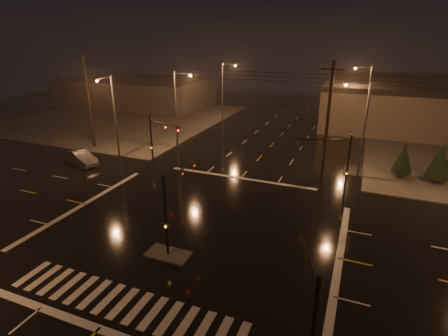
# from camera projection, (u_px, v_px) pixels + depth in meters

# --- Properties ---
(ground) EXTENTS (140.00, 140.00, 0.00)m
(ground) POSITION_uv_depth(u_px,v_px,m) (194.00, 227.00, 27.54)
(ground) COLOR black
(ground) RESTS_ON ground
(sidewalk_nw) EXTENTS (36.00, 36.00, 0.12)m
(sidewalk_nw) POSITION_uv_depth(u_px,v_px,m) (121.00, 118.00, 64.02)
(sidewalk_nw) COLOR #413F3A
(sidewalk_nw) RESTS_ON ground
(median_island) EXTENTS (3.00, 1.60, 0.15)m
(median_island) POSITION_uv_depth(u_px,v_px,m) (168.00, 254.00, 24.05)
(median_island) COLOR #413F3A
(median_island) RESTS_ON ground
(crosswalk) EXTENTS (15.00, 2.60, 0.01)m
(crosswalk) POSITION_uv_depth(u_px,v_px,m) (123.00, 303.00, 19.74)
(crosswalk) COLOR beige
(crosswalk) RESTS_ON ground
(stop_bar_near) EXTENTS (16.00, 0.50, 0.01)m
(stop_bar_near) POSITION_uv_depth(u_px,v_px,m) (99.00, 329.00, 18.01)
(stop_bar_near) COLOR beige
(stop_bar_near) RESTS_ON ground
(stop_bar_far) EXTENTS (16.00, 0.50, 0.01)m
(stop_bar_far) POSITION_uv_depth(u_px,v_px,m) (241.00, 178.00, 37.08)
(stop_bar_far) COLOR beige
(stop_bar_far) RESTS_ON ground
(commercial_block) EXTENTS (30.00, 18.00, 5.60)m
(commercial_block) POSITION_uv_depth(u_px,v_px,m) (136.00, 92.00, 75.20)
(commercial_block) COLOR #3E3837
(commercial_block) RESTS_ON ground
(signal_mast_median) EXTENTS (0.25, 4.59, 6.00)m
(signal_mast_median) POSITION_uv_depth(u_px,v_px,m) (172.00, 201.00, 23.55)
(signal_mast_median) COLOR black
(signal_mast_median) RESTS_ON ground
(signal_mast_ne) EXTENTS (4.84, 1.86, 6.00)m
(signal_mast_ne) POSITION_uv_depth(u_px,v_px,m) (337.00, 158.00, 31.66)
(signal_mast_ne) COLOR black
(signal_mast_ne) RESTS_ON ground
(signal_mast_nw) EXTENTS (4.84, 1.86, 6.00)m
(signal_mast_nw) POSITION_uv_depth(u_px,v_px,m) (157.00, 137.00, 38.31)
(signal_mast_nw) COLOR black
(signal_mast_nw) RESTS_ON ground
(signal_mast_se) EXTENTS (1.55, 3.87, 6.00)m
(signal_mast_se) POSITION_uv_depth(u_px,v_px,m) (309.00, 310.00, 14.20)
(signal_mast_se) COLOR black
(signal_mast_se) RESTS_ON ground
(streetlight_1) EXTENTS (2.77, 0.32, 10.00)m
(streetlight_1) POSITION_uv_depth(u_px,v_px,m) (178.00, 105.00, 45.00)
(streetlight_1) COLOR #38383A
(streetlight_1) RESTS_ON ground
(streetlight_2) EXTENTS (2.77, 0.32, 10.00)m
(streetlight_2) POSITION_uv_depth(u_px,v_px,m) (224.00, 89.00, 58.87)
(streetlight_2) COLOR #38383A
(streetlight_2) RESTS_ON ground
(streetlight_3) EXTENTS (2.77, 0.32, 10.00)m
(streetlight_3) POSITION_uv_depth(u_px,v_px,m) (362.00, 124.00, 35.44)
(streetlight_3) COLOR #38383A
(streetlight_3) RESTS_ON ground
(streetlight_4) EXTENTS (2.77, 0.32, 10.00)m
(streetlight_4) POSITION_uv_depth(u_px,v_px,m) (366.00, 95.00, 52.78)
(streetlight_4) COLOR #38383A
(streetlight_4) RESTS_ON ground
(streetlight_5) EXTENTS (0.32, 2.77, 10.00)m
(streetlight_5) POSITION_uv_depth(u_px,v_px,m) (113.00, 112.00, 40.77)
(streetlight_5) COLOR #38383A
(streetlight_5) RESTS_ON ground
(utility_pole_0) EXTENTS (2.20, 0.32, 12.00)m
(utility_pole_0) POSITION_uv_depth(u_px,v_px,m) (89.00, 102.00, 45.20)
(utility_pole_0) COLOR black
(utility_pole_0) RESTS_ON ground
(utility_pole_1) EXTENTS (2.20, 0.32, 12.00)m
(utility_pole_1) POSITION_uv_depth(u_px,v_px,m) (327.00, 122.00, 34.70)
(utility_pole_1) COLOR black
(utility_pole_1) RESTS_ON ground
(conifer_0) EXTENTS (2.05, 2.05, 3.90)m
(conifer_0) POSITION_uv_depth(u_px,v_px,m) (403.00, 158.00, 36.25)
(conifer_0) COLOR black
(conifer_0) RESTS_ON ground
(conifer_1) EXTENTS (2.31, 2.31, 4.30)m
(conifer_1) POSITION_uv_depth(u_px,v_px,m) (440.00, 160.00, 34.95)
(conifer_1) COLOR black
(conifer_1) RESTS_ON ground
(car_crossing) EXTENTS (5.36, 3.32, 1.67)m
(car_crossing) POSITION_uv_depth(u_px,v_px,m) (81.00, 158.00, 40.77)
(car_crossing) COLOR #505157
(car_crossing) RESTS_ON ground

